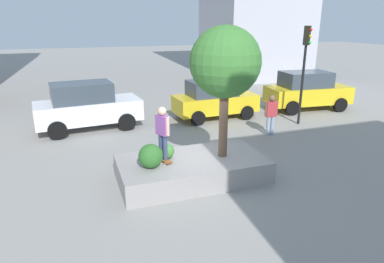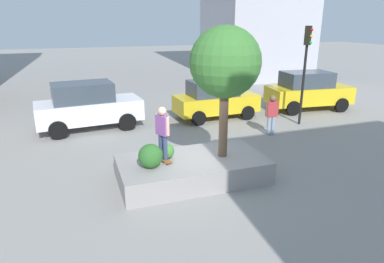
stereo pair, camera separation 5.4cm
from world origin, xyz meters
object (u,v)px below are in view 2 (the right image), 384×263
object	(u,v)px
skateboard	(163,159)
skateboarder	(163,129)
planter_ledge	(192,169)
police_car	(88,106)
taxi_cab	(308,91)
plaza_tree	(225,63)
bystander_watching	(272,112)
sedan_parked	(215,99)
traffic_light_corner	(306,59)

from	to	relation	value
skateboard	skateboarder	size ratio (longest dim) A/B	0.50
planter_ledge	police_car	bearing A→B (deg)	112.70
police_car	taxi_cab	xyz separation A→B (m)	(11.92, -0.30, -0.01)
planter_ledge	plaza_tree	distance (m)	3.44
planter_ledge	skateboard	bearing A→B (deg)	171.48
skateboarder	plaza_tree	bearing A→B (deg)	-6.19
plaza_tree	taxi_cab	xyz separation A→B (m)	(8.12, 6.42, -2.54)
taxi_cab	bystander_watching	distance (m)	5.50
sedan_parked	taxi_cab	size ratio (longest dim) A/B	0.90
planter_ledge	plaza_tree	bearing A→B (deg)	-4.12
planter_ledge	plaza_tree	size ratio (longest dim) A/B	1.14
planter_ledge	traffic_light_corner	distance (m)	8.54
planter_ledge	police_car	xyz separation A→B (m)	(-2.78, 6.65, 0.76)
plaza_tree	skateboard	size ratio (longest dim) A/B	4.88
skateboarder	sedan_parked	size ratio (longest dim) A/B	0.38
skateboarder	taxi_cab	bearing A→B (deg)	31.78
skateboard	taxi_cab	xyz separation A→B (m)	(10.03, 6.21, 0.34)
skateboard	sedan_parked	size ratio (longest dim) A/B	0.19
planter_ledge	taxi_cab	size ratio (longest dim) A/B	0.96
plaza_tree	planter_ledge	bearing A→B (deg)	175.88
planter_ledge	skateboard	distance (m)	0.99
bystander_watching	planter_ledge	bearing A→B (deg)	-147.34
skateboard	sedan_parked	xyz separation A→B (m)	(4.38, 6.26, 0.24)
skateboarder	police_car	distance (m)	6.81
sedan_parked	bystander_watching	bearing A→B (deg)	-69.51
plaza_tree	taxi_cab	world-z (taller)	plaza_tree
sedan_parked	skateboard	bearing A→B (deg)	-124.99
plaza_tree	skateboard	bearing A→B (deg)	173.81
police_car	sedan_parked	xyz separation A→B (m)	(6.27, -0.25, -0.10)
bystander_watching	police_car	bearing A→B (deg)	154.39
skateboard	traffic_light_corner	size ratio (longest dim) A/B	0.18
taxi_cab	police_car	bearing A→B (deg)	178.55
police_car	traffic_light_corner	world-z (taller)	traffic_light_corner
skateboarder	traffic_light_corner	size ratio (longest dim) A/B	0.36
plaza_tree	police_car	xyz separation A→B (m)	(-3.79, 6.72, -2.53)
skateboard	bystander_watching	distance (m)	6.35
police_car	skateboard	bearing A→B (deg)	-73.83
sedan_parked	plaza_tree	bearing A→B (deg)	-110.98
police_car	skateboarder	bearing A→B (deg)	-73.83
plaza_tree	bystander_watching	world-z (taller)	plaza_tree
skateboard	police_car	xyz separation A→B (m)	(-1.89, 6.51, 0.35)
taxi_cab	traffic_light_corner	size ratio (longest dim) A/B	1.04
sedan_parked	bystander_watching	size ratio (longest dim) A/B	2.41
skateboard	police_car	world-z (taller)	police_car
police_car	traffic_light_corner	distance (m)	10.32
plaza_tree	police_car	world-z (taller)	plaza_tree
traffic_light_corner	bystander_watching	xyz separation A→B (m)	(-2.25, -0.99, -2.11)
plaza_tree	skateboarder	xyz separation A→B (m)	(-1.90, 0.21, -1.91)
skateboard	plaza_tree	bearing A→B (deg)	-6.19
planter_ledge	sedan_parked	size ratio (longest dim) A/B	1.06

